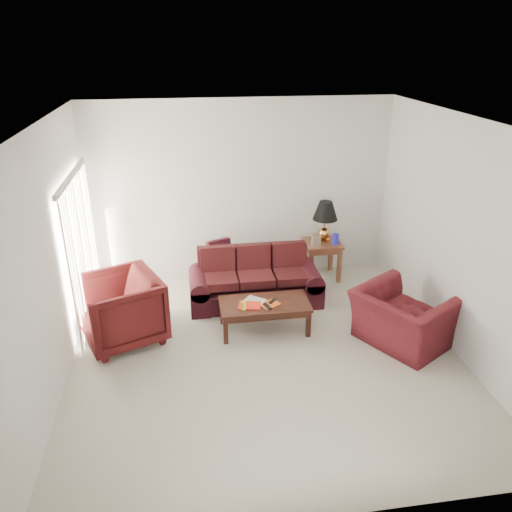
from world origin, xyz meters
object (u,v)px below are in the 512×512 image
(armchair_left, at_px, (120,310))
(end_table, at_px, (321,259))
(sofa, at_px, (255,278))
(coffee_table, at_px, (264,316))
(armchair_right, at_px, (402,318))
(floor_lamp, at_px, (116,251))

(armchair_left, bearing_deg, end_table, 92.21)
(sofa, distance_m, armchair_left, 2.12)
(armchair_left, relative_size, coffee_table, 0.83)
(sofa, relative_size, armchair_left, 1.96)
(armchair_left, height_order, armchair_right, armchair_left)
(sofa, height_order, coffee_table, sofa)
(floor_lamp, relative_size, coffee_table, 1.14)
(end_table, relative_size, coffee_table, 0.52)
(sofa, relative_size, armchair_right, 1.74)
(end_table, height_order, coffee_table, end_table)
(floor_lamp, distance_m, armchair_right, 4.49)
(floor_lamp, bearing_deg, armchair_left, -83.34)
(floor_lamp, xyz_separation_m, armchair_left, (0.17, -1.49, -0.25))
(end_table, height_order, armchair_right, armchair_right)
(armchair_left, distance_m, coffee_table, 1.99)
(sofa, distance_m, floor_lamp, 2.27)
(armchair_left, xyz_separation_m, coffee_table, (1.97, -0.05, -0.25))
(sofa, xyz_separation_m, armchair_right, (1.79, -1.43, -0.04))
(floor_lamp, distance_m, armchair_left, 1.52)
(sofa, relative_size, coffee_table, 1.62)
(sofa, xyz_separation_m, coffee_table, (0.01, -0.84, -0.20))
(sofa, bearing_deg, end_table, 29.10)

